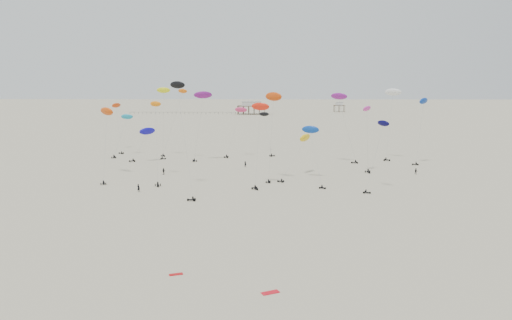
{
  "coord_description": "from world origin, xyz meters",
  "views": [
    {
      "loc": [
        2.84,
        -25.63,
        25.19
      ],
      "look_at": [
        0.0,
        88.0,
        7.0
      ],
      "focal_mm": 35.0,
      "sensor_mm": 36.0,
      "label": 1
    }
  ],
  "objects_px": {
    "rig_4": "(163,102)",
    "spectator_0": "(139,192)",
    "pavilion_main": "(251,109)",
    "pavilion_small": "(339,108)",
    "rig_0": "(367,131)",
    "rig_9": "(422,112)"
  },
  "relations": [
    {
      "from": "pavilion_small",
      "to": "rig_4",
      "type": "relative_size",
      "value": 0.39
    },
    {
      "from": "pavilion_main",
      "to": "pavilion_small",
      "type": "bearing_deg",
      "value": 23.2
    },
    {
      "from": "pavilion_main",
      "to": "rig_0",
      "type": "relative_size",
      "value": 1.13
    },
    {
      "from": "pavilion_main",
      "to": "rig_0",
      "type": "distance_m",
      "value": 241.91
    },
    {
      "from": "pavilion_small",
      "to": "rig_4",
      "type": "distance_m",
      "value": 257.27
    },
    {
      "from": "rig_4",
      "to": "spectator_0",
      "type": "xyz_separation_m",
      "value": [
        5.34,
        -55.2,
        -18.01
      ]
    },
    {
      "from": "rig_9",
      "to": "spectator_0",
      "type": "relative_size",
      "value": 9.55
    },
    {
      "from": "pavilion_small",
      "to": "spectator_0",
      "type": "bearing_deg",
      "value": -106.4
    },
    {
      "from": "pavilion_small",
      "to": "rig_4",
      "type": "bearing_deg",
      "value": -111.02
    },
    {
      "from": "rig_4",
      "to": "spectator_0",
      "type": "distance_m",
      "value": 58.31
    },
    {
      "from": "rig_9",
      "to": "spectator_0",
      "type": "distance_m",
      "value": 87.79
    },
    {
      "from": "rig_4",
      "to": "rig_9",
      "type": "xyz_separation_m",
      "value": [
        81.31,
        -14.08,
        -2.36
      ]
    },
    {
      "from": "rig_0",
      "to": "pavilion_small",
      "type": "bearing_deg",
      "value": -105.04
    },
    {
      "from": "rig_0",
      "to": "rig_4",
      "type": "distance_m",
      "value": 68.85
    },
    {
      "from": "pavilion_main",
      "to": "rig_9",
      "type": "relative_size",
      "value": 1.04
    },
    {
      "from": "spectator_0",
      "to": "pavilion_small",
      "type": "bearing_deg",
      "value": -92.54
    },
    {
      "from": "rig_0",
      "to": "rig_9",
      "type": "height_order",
      "value": "rig_9"
    },
    {
      "from": "pavilion_small",
      "to": "rig_4",
      "type": "xyz_separation_m",
      "value": [
        -92.15,
        -239.76,
        14.53
      ]
    },
    {
      "from": "pavilion_main",
      "to": "rig_4",
      "type": "height_order",
      "value": "rig_4"
    },
    {
      "from": "rig_4",
      "to": "pavilion_small",
      "type": "bearing_deg",
      "value": -152.0
    },
    {
      "from": "rig_0",
      "to": "spectator_0",
      "type": "height_order",
      "value": "rig_0"
    },
    {
      "from": "spectator_0",
      "to": "rig_0",
      "type": "bearing_deg",
      "value": -141.16
    }
  ]
}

